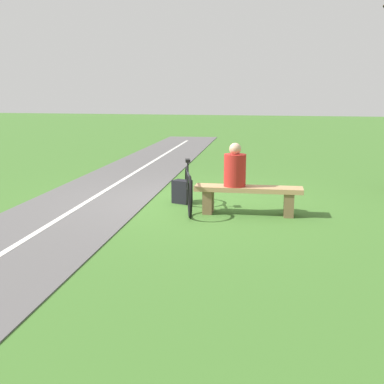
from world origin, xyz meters
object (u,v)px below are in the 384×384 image
at_px(person_seated, 235,168).
at_px(backpack, 182,192).
at_px(bicycle, 188,190).
at_px(bench, 248,195).

xyz_separation_m(person_seated, backpack, (1.08, -0.58, -0.57)).
xyz_separation_m(person_seated, bicycle, (0.82, -0.04, -0.41)).
relative_size(bench, backpack, 4.24).
bearing_deg(backpack, bicycle, 115.52).
xyz_separation_m(bench, backpack, (1.31, -0.56, -0.12)).
xyz_separation_m(bench, person_seated, (0.23, 0.02, 0.45)).
relative_size(person_seated, backpack, 1.69).
height_order(person_seated, backpack, person_seated).
bearing_deg(bench, bicycle, -5.72).
height_order(bench, person_seated, person_seated).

